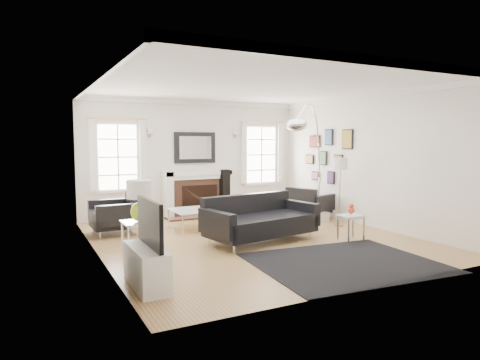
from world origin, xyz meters
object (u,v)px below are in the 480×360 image
fireplace (198,194)px  armchair_right (308,204)px  gourd_lamp (140,198)px  armchair_left (118,215)px  sofa (259,221)px  coffee_table (196,211)px  arc_floor_lamp (309,160)px

fireplace → armchair_right: bearing=-35.8°
fireplace → gourd_lamp: gourd_lamp is taller
fireplace → armchair_left: 2.43m
armchair_right → armchair_left: bearing=174.8°
fireplace → armchair_left: fireplace is taller
sofa → armchair_right: bearing=33.6°
fireplace → coffee_table: fireplace is taller
sofa → armchair_left: bearing=139.9°
armchair_left → armchair_right: size_ratio=0.88×
armchair_right → coffee_table: 2.80m
sofa → coffee_table: size_ratio=2.34×
armchair_left → arc_floor_lamp: 3.95m
fireplace → coffee_table: 1.69m
coffee_table → gourd_lamp: gourd_lamp is taller
armchair_right → sofa: bearing=-146.4°
arc_floor_lamp → armchair_right: bearing=54.2°
armchair_right → fireplace: bearing=144.2°
sofa → coffee_table: 1.56m
armchair_right → coffee_table: armchair_right is taller
fireplace → armchair_left: (-2.13, -1.15, -0.17)m
fireplace → armchair_right: fireplace is taller
coffee_table → arc_floor_lamp: arc_floor_lamp is taller
arc_floor_lamp → sofa: bearing=-164.3°
armchair_left → arc_floor_lamp: bearing=-21.9°
fireplace → sofa: fireplace is taller
fireplace → sofa: 2.96m
armchair_left → gourd_lamp: 2.14m
armchair_left → arc_floor_lamp: arc_floor_lamp is taller
armchair_left → armchair_right: (4.28, -0.39, -0.03)m
sofa → armchair_right: 2.56m
coffee_table → armchair_right: bearing=0.1°
coffee_table → arc_floor_lamp: bearing=-26.3°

